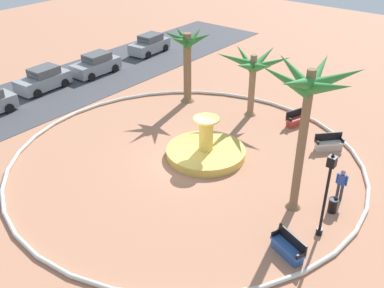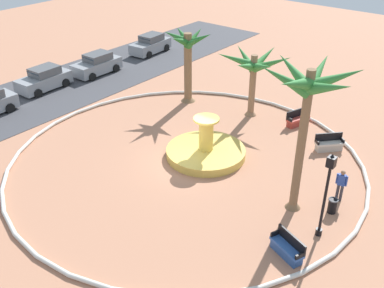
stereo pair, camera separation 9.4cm
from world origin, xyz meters
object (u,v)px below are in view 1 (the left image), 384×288
(bench_west, at_px, (288,249))
(palm_tree_by_curb, at_px, (253,68))
(bench_north, at_px, (297,120))
(trash_bin, at_px, (333,205))
(parked_car_rightmost, at_px, (150,45))
(bench_east, at_px, (329,144))
(parked_car_second, at_px, (43,80))
(lamppost, at_px, (327,189))
(palm_tree_mid_plaza, at_px, (187,53))
(fountain, at_px, (206,151))
(parked_car_third, at_px, (96,65))
(person_cyclist_helmet, at_px, (341,183))
(palm_tree_near_fountain, at_px, (308,98))

(bench_west, bearing_deg, palm_tree_by_curb, 38.72)
(bench_north, xyz_separation_m, trash_bin, (-6.95, -5.32, 0.04))
(parked_car_rightmost, bearing_deg, bench_east, -107.80)
(bench_east, bearing_deg, bench_west, -166.18)
(parked_car_rightmost, bearing_deg, parked_car_second, 178.81)
(bench_east, height_order, bench_west, same)
(lamppost, bearing_deg, palm_tree_mid_plaza, 61.03)
(fountain, distance_m, parked_car_rightmost, 18.64)
(parked_car_second, height_order, parked_car_third, same)
(palm_tree_mid_plaza, xyz_separation_m, bench_north, (1.44, -7.70, -3.11))
(fountain, xyz_separation_m, trash_bin, (-0.35, -7.51, 0.06))
(palm_tree_mid_plaza, xyz_separation_m, bench_west, (-9.31, -12.76, -3.11))
(person_cyclist_helmet, bearing_deg, bench_north, 41.33)
(bench_north, relative_size, parked_car_second, 0.41)
(bench_west, xyz_separation_m, trash_bin, (3.79, -0.26, 0.04))
(bench_north, xyz_separation_m, lamppost, (-8.76, -5.52, 2.02))
(fountain, bearing_deg, parked_car_second, 89.34)
(fountain, bearing_deg, trash_bin, -92.64)
(person_cyclist_helmet, bearing_deg, palm_tree_mid_plaza, 70.94)
(lamppost, bearing_deg, fountain, 74.40)
(parked_car_rightmost, bearing_deg, trash_bin, -117.47)
(trash_bin, bearing_deg, person_cyclist_helmet, 7.10)
(bench_north, bearing_deg, palm_tree_mid_plaza, 100.62)
(trash_bin, bearing_deg, parked_car_second, 88.68)
(trash_bin, height_order, parked_car_third, parked_car_third)
(lamppost, distance_m, trash_bin, 2.69)
(bench_west, height_order, parked_car_second, parked_car_second)
(bench_west, height_order, trash_bin, bench_west)
(palm_tree_near_fountain, distance_m, bench_east, 7.98)
(bench_north, height_order, lamppost, lamppost)
(fountain, relative_size, palm_tree_by_curb, 0.94)
(palm_tree_near_fountain, relative_size, parked_car_third, 1.75)
(palm_tree_near_fountain, distance_m, parked_car_third, 21.79)
(bench_east, bearing_deg, person_cyclist_helmet, -150.64)
(bench_east, distance_m, parked_car_second, 20.65)
(palm_tree_mid_plaza, relative_size, lamppost, 1.25)
(fountain, xyz_separation_m, bench_west, (-4.14, -7.25, 0.02))
(fountain, bearing_deg, palm_tree_mid_plaza, 46.83)
(palm_tree_near_fountain, bearing_deg, bench_west, -156.31)
(bench_north, bearing_deg, lamppost, -147.79)
(trash_bin, distance_m, parked_car_third, 22.61)
(palm_tree_by_curb, relative_size, parked_car_third, 1.16)
(person_cyclist_helmet, xyz_separation_m, parked_car_third, (4.01, 21.90, -0.16))
(palm_tree_near_fountain, xyz_separation_m, bench_west, (-3.02, -1.33, -5.17))
(fountain, height_order, palm_tree_by_curb, palm_tree_by_curb)
(parked_car_third, bearing_deg, palm_tree_by_curb, -84.81)
(lamppost, bearing_deg, bench_east, 20.87)
(palm_tree_mid_plaza, relative_size, parked_car_third, 1.26)
(parked_car_rightmost, bearing_deg, palm_tree_near_fountain, -120.83)
(parked_car_rightmost, bearing_deg, bench_west, -124.90)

